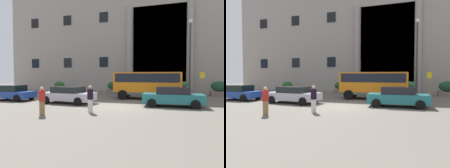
# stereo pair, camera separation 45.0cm
# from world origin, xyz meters

# --- Properties ---
(ground_plane) EXTENTS (80.00, 64.00, 0.12)m
(ground_plane) POSITION_xyz_m (0.00, 0.00, -0.06)
(ground_plane) COLOR #655F55
(office_building_facade) EXTENTS (42.52, 9.66, 18.80)m
(office_building_facade) POSITION_xyz_m (0.01, 17.48, 9.40)
(office_building_facade) COLOR gray
(office_building_facade) RESTS_ON ground_plane
(orange_minibus) EXTENTS (6.24, 2.67, 2.55)m
(orange_minibus) POSITION_xyz_m (1.37, 5.50, 1.53)
(orange_minibus) COLOR orange
(orange_minibus) RESTS_ON ground_plane
(bus_stop_sign) EXTENTS (0.44, 0.08, 2.57)m
(bus_stop_sign) POSITION_xyz_m (6.43, 7.64, 1.59)
(bus_stop_sign) COLOR olive
(bus_stop_sign) RESTS_ON ground_plane
(hedge_planter_far_east) EXTENTS (1.68, 0.97, 1.48)m
(hedge_planter_far_east) POSITION_xyz_m (-3.47, 10.41, 0.71)
(hedge_planter_far_east) COLOR slate
(hedge_planter_far_east) RESTS_ON ground_plane
(hedge_planter_west) EXTENTS (2.04, 0.85, 1.59)m
(hedge_planter_west) POSITION_xyz_m (4.57, 10.12, 0.77)
(hedge_planter_west) COLOR gray
(hedge_planter_west) RESTS_ON ground_plane
(hedge_planter_entrance_right) EXTENTS (1.87, 0.95, 1.63)m
(hedge_planter_entrance_right) POSITION_xyz_m (8.53, 10.45, 0.79)
(hedge_planter_entrance_right) COLOR #716158
(hedge_planter_entrance_right) RESTS_ON ground_plane
(hedge_planter_east) EXTENTS (1.59, 0.82, 1.44)m
(hedge_planter_east) POSITION_xyz_m (-11.07, 10.22, 0.69)
(hedge_planter_east) COLOR gray
(hedge_planter_east) RESTS_ON ground_plane
(parked_sedan_second) EXTENTS (4.39, 2.35, 1.34)m
(parked_sedan_second) POSITION_xyz_m (-4.34, 0.67, 0.70)
(parked_sedan_second) COLOR #B2B0BC
(parked_sedan_second) RESTS_ON ground_plane
(parked_compact_extra) EXTENTS (4.25, 2.03, 1.42)m
(parked_compact_extra) POSITION_xyz_m (3.73, 1.29, 0.73)
(parked_compact_extra) COLOR #1E696D
(parked_compact_extra) RESTS_ON ground_plane
(parked_estate_mid) EXTENTS (4.01, 2.05, 1.37)m
(parked_estate_mid) POSITION_xyz_m (-10.23, 0.90, 0.70)
(parked_estate_mid) COLOR #21429B
(parked_estate_mid) RESTS_ON ground_plane
(motorcycle_far_end) EXTENTS (2.03, 0.55, 0.89)m
(motorcycle_far_end) POSITION_xyz_m (3.75, 3.36, 0.46)
(motorcycle_far_end) COLOR black
(motorcycle_far_end) RESTS_ON ground_plane
(pedestrian_woman_with_bag) EXTENTS (0.36, 0.36, 1.63)m
(pedestrian_woman_with_bag) POSITION_xyz_m (-1.00, -2.64, 0.82)
(pedestrian_woman_with_bag) COLOR silver
(pedestrian_woman_with_bag) RESTS_ON ground_plane
(pedestrian_man_crossing) EXTENTS (0.36, 0.36, 1.61)m
(pedestrian_man_crossing) POSITION_xyz_m (-3.28, -4.18, 0.80)
(pedestrian_man_crossing) COLOR olive
(pedestrian_man_crossing) RESTS_ON ground_plane
(lamppost_plaza_centre) EXTENTS (0.40, 0.40, 7.84)m
(lamppost_plaza_centre) POSITION_xyz_m (5.29, 7.90, 4.55)
(lamppost_plaza_centre) COLOR #383733
(lamppost_plaza_centre) RESTS_ON ground_plane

